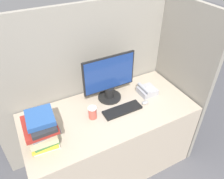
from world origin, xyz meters
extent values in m
cube|color=gray|center=(0.00, 0.78, 0.83)|extent=(1.98, 0.04, 1.65)
cube|color=gray|center=(0.83, 0.40, 0.83)|extent=(0.04, 0.80, 1.65)
cube|color=tan|center=(0.00, 0.37, 0.39)|extent=(1.58, 0.74, 0.78)
cylinder|color=black|center=(0.09, 0.55, 0.79)|extent=(0.23, 0.23, 0.02)
cylinder|color=black|center=(0.09, 0.55, 0.85)|extent=(0.09, 0.09, 0.10)
cube|color=black|center=(0.09, 0.55, 1.06)|extent=(0.51, 0.02, 0.35)
cube|color=navy|center=(0.09, 0.54, 1.06)|extent=(0.49, 0.01, 0.32)
cube|color=black|center=(0.11, 0.32, 0.79)|extent=(0.37, 0.12, 0.02)
ellipsoid|color=gray|center=(0.35, 0.31, 0.79)|extent=(0.07, 0.04, 0.03)
cylinder|color=#BF4C3F|center=(-0.17, 0.37, 0.83)|extent=(0.07, 0.07, 0.11)
cylinder|color=white|center=(-0.17, 0.37, 0.89)|extent=(0.08, 0.08, 0.01)
cube|color=silver|center=(-0.61, 0.31, 0.79)|extent=(0.21, 0.27, 0.02)
cube|color=gold|center=(-0.62, 0.32, 0.81)|extent=(0.22, 0.30, 0.02)
cube|color=#38723F|center=(-0.61, 0.31, 0.84)|extent=(0.19, 0.24, 0.04)
cube|color=#C6B78C|center=(-0.62, 0.30, 0.88)|extent=(0.21, 0.28, 0.04)
cube|color=slate|center=(-0.60, 0.32, 0.91)|extent=(0.23, 0.24, 0.03)
cube|color=maroon|center=(-0.62, 0.32, 0.94)|extent=(0.24, 0.28, 0.04)
cube|color=#262628|center=(-0.60, 0.32, 0.98)|extent=(0.18, 0.30, 0.03)
cube|color=#264C8C|center=(-0.60, 0.32, 1.01)|extent=(0.21, 0.23, 0.04)
cube|color=#99999E|center=(0.46, 0.43, 0.81)|extent=(0.17, 0.16, 0.06)
cube|color=white|center=(0.48, 0.41, 0.84)|extent=(0.08, 0.07, 0.00)
cylinder|color=#99999E|center=(0.42, 0.43, 0.85)|extent=(0.04, 0.18, 0.04)
camera|label=1|loc=(-0.66, -0.95, 2.15)|focal=35.00mm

